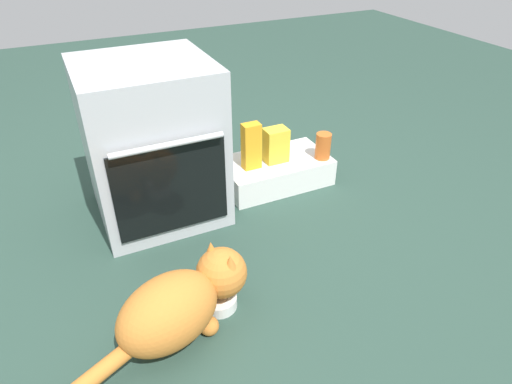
# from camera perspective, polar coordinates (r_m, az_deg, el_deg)

# --- Properties ---
(ground) EXTENTS (8.00, 8.00, 0.00)m
(ground) POSITION_cam_1_polar(r_m,az_deg,el_deg) (1.94, -6.79, -8.73)
(ground) COLOR #284238
(oven) EXTENTS (0.57, 0.60, 0.74)m
(oven) POSITION_cam_1_polar(r_m,az_deg,el_deg) (2.09, -13.13, 6.14)
(oven) COLOR #B7BABF
(oven) RESTS_ON ground
(pantry_cabinet) EXTENTS (0.57, 0.32, 0.14)m
(pantry_cabinet) POSITION_cam_1_polar(r_m,az_deg,el_deg) (2.40, 2.48, 2.72)
(pantry_cabinet) COLOR white
(pantry_cabinet) RESTS_ON ground
(food_bowl) EXTENTS (0.13, 0.13, 0.08)m
(food_bowl) POSITION_cam_1_polar(r_m,az_deg,el_deg) (1.73, -4.72, -13.68)
(food_bowl) COLOR white
(food_bowl) RESTS_ON ground
(cat) EXTENTS (0.77, 0.37, 0.27)m
(cat) POSITION_cam_1_polar(r_m,az_deg,el_deg) (1.58, -9.75, -13.97)
(cat) COLOR #C6752D
(cat) RESTS_ON ground
(snack_bag) EXTENTS (0.12, 0.09, 0.18)m
(snack_bag) POSITION_cam_1_polar(r_m,az_deg,el_deg) (2.31, 2.54, 6.03)
(snack_bag) COLOR yellow
(snack_bag) RESTS_ON pantry_cabinet
(juice_carton) EXTENTS (0.09, 0.06, 0.24)m
(juice_carton) POSITION_cam_1_polar(r_m,az_deg,el_deg) (2.24, -0.60, 5.89)
(juice_carton) COLOR orange
(juice_carton) RESTS_ON pantry_cabinet
(sauce_jar) EXTENTS (0.08, 0.08, 0.14)m
(sauce_jar) POSITION_cam_1_polar(r_m,az_deg,el_deg) (2.37, 8.59, 5.84)
(sauce_jar) COLOR #D16023
(sauce_jar) RESTS_ON pantry_cabinet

